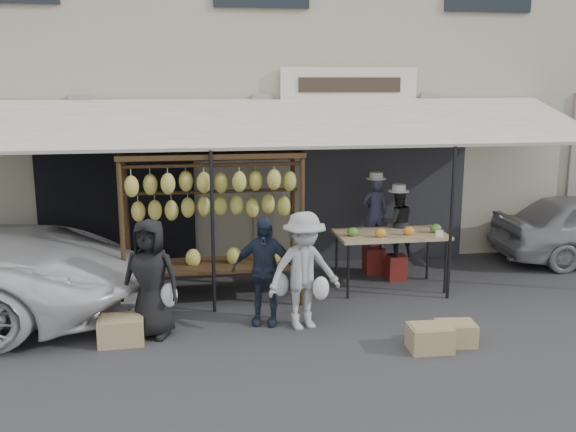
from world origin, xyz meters
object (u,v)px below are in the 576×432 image
object	(u,v)px
banana_rack	(212,198)
vendor_left	(375,213)
customer_left	(151,278)
crate_near_a	(430,338)
customer_right	(304,271)
crate_near_b	(456,333)
customer_mid	(264,271)
crate_far	(121,330)
vendor_right	(398,223)
produce_table	(391,236)

from	to	relation	value
banana_rack	vendor_left	bearing A→B (deg)	20.25
customer_left	crate_near_a	xyz separation A→B (m)	(3.35, -1.01, -0.61)
customer_right	crate_near_b	bearing A→B (deg)	-40.08
crate_near_a	crate_near_b	world-z (taller)	crate_near_a
customer_right	customer_left	bearing A→B (deg)	164.58
vendor_left	customer_mid	bearing A→B (deg)	44.68
customer_right	crate_near_b	distance (m)	2.06
customer_mid	customer_right	size ratio (longest dim) A/B	0.94
customer_right	crate_far	size ratio (longest dim) A/B	2.83
banana_rack	customer_mid	size ratio (longest dim) A/B	1.77
vendor_right	customer_left	world-z (taller)	customer_left
produce_table	vendor_left	size ratio (longest dim) A/B	1.41
crate_near_b	crate_far	world-z (taller)	crate_far
vendor_left	customer_right	xyz separation A→B (m)	(-1.63, -2.22, -0.27)
crate_near_a	crate_near_b	xyz separation A→B (m)	(0.38, 0.11, -0.01)
vendor_left	customer_left	xyz separation A→B (m)	(-3.60, -2.18, -0.29)
crate_near_a	vendor_right	bearing A→B (deg)	79.54
customer_right	vendor_left	bearing A→B (deg)	39.45
vendor_right	customer_left	size ratio (longest dim) A/B	0.72
crate_near_b	customer_left	bearing A→B (deg)	166.50
customer_mid	customer_right	world-z (taller)	customer_right
crate_far	crate_near_a	bearing A→B (deg)	-12.69
crate_near_a	crate_far	world-z (taller)	crate_far
produce_table	crate_far	size ratio (longest dim) A/B	3.07
produce_table	vendor_left	xyz separation A→B (m)	(-0.01, 0.84, 0.19)
banana_rack	customer_left	distance (m)	1.65
banana_rack	customer_right	size ratio (longest dim) A/B	1.66
customer_mid	customer_right	xyz separation A→B (m)	(0.50, -0.24, 0.05)
crate_near_a	customer_left	bearing A→B (deg)	163.22
customer_right	produce_table	bearing A→B (deg)	25.76
customer_right	crate_near_b	size ratio (longest dim) A/B	3.32
produce_table	crate_near_b	size ratio (longest dim) A/B	3.60
customer_right	crate_near_a	size ratio (longest dim) A/B	3.05
banana_rack	crate_near_a	bearing A→B (deg)	-41.12
customer_right	crate_near_a	distance (m)	1.80
vendor_left	crate_near_a	distance (m)	3.33
customer_left	crate_far	bearing A→B (deg)	-137.67
produce_table	customer_right	distance (m)	2.15
vendor_right	crate_far	xyz separation A→B (m)	(-4.24, -1.95, -0.80)
banana_rack	crate_near_a	xyz separation A→B (m)	(2.49, -2.18, -1.41)
customer_left	customer_right	xyz separation A→B (m)	(1.97, -0.04, 0.02)
crate_near_a	banana_rack	bearing A→B (deg)	138.88
banana_rack	crate_near_b	bearing A→B (deg)	-35.66
customer_left	crate_far	size ratio (longest dim) A/B	2.77
crate_near_b	customer_right	bearing A→B (deg)	154.14
banana_rack	vendor_right	size ratio (longest dim) A/B	2.36
crate_near_b	crate_near_a	bearing A→B (deg)	-163.35
produce_table	crate_near_b	world-z (taller)	produce_table
crate_near_b	customer_mid	bearing A→B (deg)	154.21
customer_left	crate_near_b	xyz separation A→B (m)	(3.73, -0.90, -0.63)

